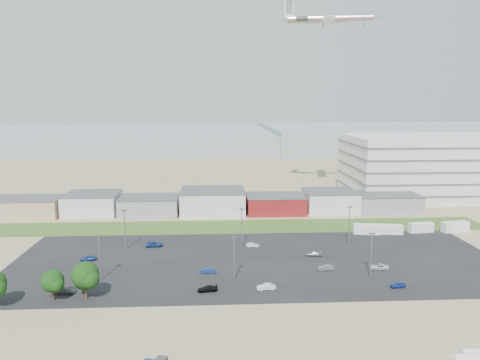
{
  "coord_description": "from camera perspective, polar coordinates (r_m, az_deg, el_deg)",
  "views": [
    {
      "loc": [
        -5.1,
        -90.09,
        38.99
      ],
      "look_at": [
        0.95,
        22.0,
        19.94
      ],
      "focal_mm": 35.0,
      "sensor_mm": 36.0,
      "label": 1
    }
  ],
  "objects": [
    {
      "name": "lightpole_back_r",
      "position": [
        130.66,
        13.16,
        -5.5
      ],
      "size": [
        1.29,
        0.54,
        10.93
      ],
      "primitive_type": null,
      "color": "slate",
      "rests_on": "ground"
    },
    {
      "name": "parked_car_12",
      "position": [
        121.69,
        8.89,
        -8.87
      ],
      "size": [
        4.37,
        2.21,
        1.22
      ],
      "primitive_type": "imported",
      "rotation": [
        0.0,
        0.0,
        -1.7
      ],
      "color": "#A5A5AA",
      "rests_on": "ground"
    },
    {
      "name": "parked_car_5",
      "position": [
        122.93,
        -18.01,
        -9.03
      ],
      "size": [
        3.96,
        2.03,
        1.29
      ],
      "primitive_type": "imported",
      "rotation": [
        0.0,
        0.0,
        -1.43
      ],
      "color": "navy",
      "rests_on": "ground"
    },
    {
      "name": "lightpole_back_m",
      "position": [
        126.34,
        0.21,
        -5.85
      ],
      "size": [
        1.24,
        0.52,
        10.54
      ],
      "primitive_type": null,
      "color": "slate",
      "rests_on": "ground"
    },
    {
      "name": "parked_car_10",
      "position": [
        104.74,
        -20.57,
        -12.49
      ],
      "size": [
        4.59,
        2.21,
        1.29
      ],
      "primitive_type": "imported",
      "rotation": [
        0.0,
        0.0,
        1.48
      ],
      "color": "#595B5E",
      "rests_on": "ground"
    },
    {
      "name": "grass_strip",
      "position": [
        147.43,
        -1.0,
        -5.7
      ],
      "size": [
        160.0,
        16.0,
        0.02
      ],
      "primitive_type": "cube",
      "color": "#3C5921",
      "rests_on": "ground"
    },
    {
      "name": "parked_car_9",
      "position": [
        129.79,
        -10.42,
        -7.72
      ],
      "size": [
        4.82,
        2.59,
        1.29
      ],
      "primitive_type": "imported",
      "rotation": [
        0.0,
        0.0,
        1.67
      ],
      "color": "navy",
      "rests_on": "ground"
    },
    {
      "name": "tree_mid",
      "position": [
        101.01,
        -21.89,
        -11.61
      ],
      "size": [
        4.8,
        4.8,
        7.2
      ],
      "primitive_type": null,
      "color": "black",
      "rests_on": "ground"
    },
    {
      "name": "tree_near",
      "position": [
        101.06,
        -18.58,
        -11.75
      ],
      "size": [
        4.01,
        4.01,
        6.01
      ],
      "primitive_type": null,
      "color": "black",
      "rests_on": "ground"
    },
    {
      "name": "parking_lot",
      "position": [
        117.23,
        2.06,
        -9.8
      ],
      "size": [
        120.0,
        50.0,
        0.01
      ],
      "primitive_type": "cube",
      "color": "black",
      "rests_on": "ground"
    },
    {
      "name": "parking_garage",
      "position": [
        209.78,
        23.91,
        1.55
      ],
      "size": [
        80.0,
        40.0,
        25.0
      ],
      "primitive_type": "cube",
      "color": "silver",
      "rests_on": "ground"
    },
    {
      "name": "box_trailer_d",
      "position": [
        155.65,
        24.75,
        -5.19
      ],
      "size": [
        8.59,
        4.04,
        3.1
      ],
      "primitive_type": null,
      "rotation": [
        0.0,
        0.0,
        0.18
      ],
      "color": "silver",
      "rests_on": "ground"
    },
    {
      "name": "parked_car_0",
      "position": [
        116.06,
        16.61,
        -10.1
      ],
      "size": [
        4.49,
        2.29,
        1.22
      ],
      "primitive_type": "imported",
      "rotation": [
        0.0,
        0.0,
        -1.63
      ],
      "color": "silver",
      "rests_on": "ground"
    },
    {
      "name": "storage_tank_ne",
      "position": [
        82.83,
        26.81,
        -18.57
      ],
      "size": [
        4.36,
        2.44,
        2.52
      ],
      "primitive_type": null,
      "rotation": [
        0.0,
        0.0,
        -0.08
      ],
      "color": "silver",
      "rests_on": "ground"
    },
    {
      "name": "box_trailer_a",
      "position": [
        144.3,
        15.16,
        -5.8
      ],
      "size": [
        8.01,
        3.66,
        2.89
      ],
      "primitive_type": null,
      "rotation": [
        0.0,
        0.0,
        -0.17
      ],
      "color": "silver",
      "rests_on": "ground"
    },
    {
      "name": "parked_car_2",
      "position": [
        106.62,
        18.68,
        -12.03
      ],
      "size": [
        3.35,
        1.65,
        1.1
      ],
      "primitive_type": "imported",
      "rotation": [
        0.0,
        0.0,
        -1.46
      ],
      "color": "navy",
      "rests_on": "ground"
    },
    {
      "name": "parked_car_11",
      "position": [
        127.46,
        1.59,
        -7.92
      ],
      "size": [
        3.47,
        1.39,
        1.12
      ],
      "primitive_type": "imported",
      "rotation": [
        0.0,
        0.0,
        1.51
      ],
      "color": "silver",
      "rests_on": "ground"
    },
    {
      "name": "lightpole_front_l",
      "position": [
        107.83,
        -16.73,
        -9.09
      ],
      "size": [
        1.21,
        0.5,
        10.28
      ],
      "primitive_type": null,
      "color": "slate",
      "rests_on": "ground"
    },
    {
      "name": "parked_car_3",
      "position": [
        99.58,
        -4.0,
        -13.07
      ],
      "size": [
        4.29,
        2.18,
        1.19
      ],
      "primitive_type": "imported",
      "rotation": [
        0.0,
        0.0,
        -1.44
      ],
      "color": "black",
      "rests_on": "ground"
    },
    {
      "name": "hills_backdrop",
      "position": [
        409.05,
        3.26,
        4.78
      ],
      "size": [
        700.0,
        200.0,
        9.0
      ],
      "primitive_type": null,
      "color": "gray",
      "rests_on": "ground"
    },
    {
      "name": "ground",
      "position": [
        98.3,
        0.14,
        -13.74
      ],
      "size": [
        700.0,
        700.0,
        0.0
      ],
      "primitive_type": "plane",
      "color": "#978760",
      "rests_on": "ground"
    },
    {
      "name": "building_row",
      "position": [
        165.28,
        -7.16,
        -2.67
      ],
      "size": [
        170.0,
        20.0,
        8.0
      ],
      "primitive_type": null,
      "color": "silver",
      "rests_on": "ground"
    },
    {
      "name": "parked_car_13",
      "position": [
        100.27,
        3.22,
        -12.87
      ],
      "size": [
        4.09,
        1.84,
        1.3
      ],
      "primitive_type": "imported",
      "rotation": [
        0.0,
        0.0,
        -1.45
      ],
      "color": "silver",
      "rests_on": "ground"
    },
    {
      "name": "airliner",
      "position": [
        193.06,
        10.95,
        18.7
      ],
      "size": [
        44.07,
        33.97,
        11.74
      ],
      "primitive_type": null,
      "rotation": [
        0.0,
        0.0,
        -0.19
      ],
      "color": "silver"
    },
    {
      "name": "lightpole_front_r",
      "position": [
        108.93,
        15.69,
        -8.85
      ],
      "size": [
        1.21,
        0.5,
        10.26
      ],
      "primitive_type": null,
      "color": "slate",
      "rests_on": "ground"
    },
    {
      "name": "lightpole_front_m",
      "position": [
        103.36,
        -0.72,
        -9.57
      ],
      "size": [
        1.18,
        0.49,
        9.99
      ],
      "primitive_type": null,
      "color": "slate",
      "rests_on": "ground"
    },
    {
      "name": "tree_right",
      "position": [
        99.5,
        -18.34,
        -11.26
      ],
      "size": [
        5.79,
        5.79,
        8.69
      ],
      "primitive_type": null,
      "color": "black",
      "rests_on": "ground"
    },
    {
      "name": "parked_car_1",
      "position": [
        112.57,
        10.44,
        -10.46
      ],
      "size": [
        3.79,
        1.36,
        1.24
      ],
      "primitive_type": "imported",
      "rotation": [
        0.0,
        0.0,
        -1.58
      ],
      "color": "#595B5E",
      "rests_on": "ground"
    },
    {
      "name": "box_trailer_b",
      "position": [
        146.41,
        17.83,
        -5.74
      ],
      "size": [
        7.51,
        3.23,
        2.73
      ],
      "primitive_type": null,
      "rotation": [
        0.0,
        0.0,
        -0.14
      ],
      "color": "silver",
      "rests_on": "ground"
    },
    {
      "name": "box_trailer_c",
      "position": [
        151.19,
        21.18,
        -5.43
      ],
      "size": [
        7.78,
        3.41,
        2.82
      ],
      "primitive_type": null,
      "rotation": [
        0.0,
        0.0,
        0.14
      ],
      "color": "silver",
      "rests_on": "ground"
    },
    {
      "name": "parked_car_4",
      "position": [
        109.35,
        -3.98,
        -10.94
      ],
      "size": [
        3.85,
        1.75,
        1.23
      ],
      "primitive_type": "imported",
      "rotation": [
        0.0,
        0.0,
        -1.7
      ],
      "color": "navy",
      "rests_on": "ground"
    },
    {
      "name": "lightpole_back_l",
      "position": [
        127.28,
        -13.87,
        -5.96
      ],
      "size": [
        1.27,
        0.53,
        10.8
      ],
      "primitive_type": null,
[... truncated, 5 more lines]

